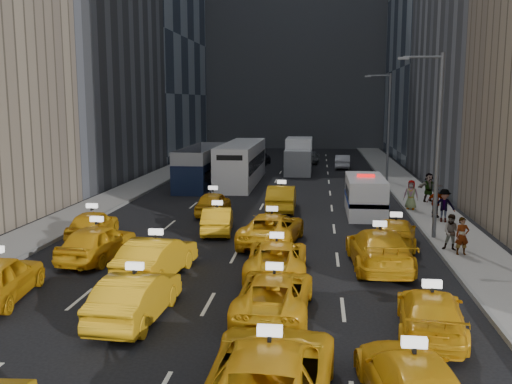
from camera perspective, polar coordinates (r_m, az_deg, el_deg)
ground at (r=17.81m, az=-6.07°, el=-13.29°), size 160.00×160.00×0.00m
sidewalk_west at (r=43.94m, az=-12.51°, el=0.12°), size 3.00×90.00×0.15m
sidewalk_east at (r=42.17m, az=15.62°, el=-0.37°), size 3.00×90.00×0.15m
curb_west at (r=43.49m, az=-10.70°, el=0.11°), size 0.15×90.00×0.18m
curb_east at (r=41.96m, az=13.67°, el=-0.32°), size 0.15×90.00×0.18m
building_backdrop at (r=89.13m, az=4.11°, el=17.61°), size 30.00×12.00×40.00m
streetlight_near at (r=28.67m, az=17.55°, el=4.98°), size 2.15×0.22×9.00m
streetlight_far at (r=48.42m, az=13.00°, el=6.68°), size 2.15×0.22×9.00m
taxi_2 at (r=13.04m, az=1.37°, el=-17.96°), size 2.95×6.09×1.67m
taxi_3 at (r=13.62m, az=15.37°, el=-17.77°), size 2.52×4.91×1.36m
taxi_5 at (r=18.40m, az=-11.93°, el=-10.17°), size 1.84×4.67×1.51m
taxi_6 at (r=18.47m, az=1.84°, el=-10.12°), size 2.43×5.01×1.37m
taxi_7 at (r=17.68m, az=17.06°, el=-11.50°), size 2.40×4.77×1.33m
taxi_8 at (r=25.40m, az=-15.55°, el=-4.85°), size 2.42×4.83×1.58m
taxi_9 at (r=22.51m, az=-9.91°, el=-6.44°), size 2.30×4.96×1.58m
taxi_10 at (r=22.45m, az=2.08°, el=-6.60°), size 2.43×5.05×1.39m
taxi_11 at (r=23.86m, az=12.20°, el=-5.55°), size 2.61×5.75×1.63m
taxi_12 at (r=29.44m, az=-16.01°, el=-3.12°), size 1.94×4.30×1.43m
taxi_13 at (r=29.56m, az=-3.87°, el=-2.80°), size 1.90×4.29×1.37m
taxi_14 at (r=27.22m, az=1.60°, el=-3.68°), size 3.11×5.64×1.50m
taxi_15 at (r=27.46m, az=13.77°, el=-4.01°), size 2.48×4.79×1.33m
taxi_16 at (r=34.17m, az=-4.30°, el=-1.13°), size 1.71×4.20×1.43m
taxi_17 at (r=35.48m, az=2.57°, el=-0.60°), size 1.73×4.83×1.59m
nypd_van at (r=34.84m, az=10.86°, el=-0.42°), size 2.43×5.76×2.44m
double_decker at (r=46.09m, az=-5.46°, el=2.53°), size 2.96×10.71×3.08m
city_bus at (r=47.29m, az=-1.45°, el=2.89°), size 3.99×13.13×3.34m
box_truck at (r=54.35m, az=4.30°, el=3.62°), size 3.18×7.33×3.25m
misc_car_0 at (r=44.77m, az=10.05°, el=1.17°), size 1.52×4.27×1.40m
misc_car_1 at (r=57.27m, az=-4.37°, el=3.08°), size 3.04×5.88×1.58m
misc_car_2 at (r=62.72m, az=5.43°, el=3.49°), size 2.19×4.84×1.38m
misc_car_3 at (r=60.86m, az=0.44°, el=3.41°), size 2.12×4.45×1.47m
misc_car_4 at (r=58.45m, az=8.67°, el=3.03°), size 1.70×4.28×1.38m
pedestrian_0 at (r=26.34m, az=19.92°, el=-4.16°), size 0.65×0.47×1.65m
pedestrian_1 at (r=26.96m, az=19.00°, el=-3.83°), size 0.88×0.64×1.63m
pedestrian_2 at (r=33.06m, az=18.29°, el=-1.29°), size 1.25×0.66×1.84m
pedestrian_3 at (r=34.20m, az=17.50°, el=-1.00°), size 1.08×0.64×1.74m
pedestrian_4 at (r=36.34m, az=15.24°, el=-0.27°), size 0.98×0.68×1.81m
pedestrian_5 at (r=39.45m, az=16.89°, el=0.46°), size 1.84×1.11×1.92m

